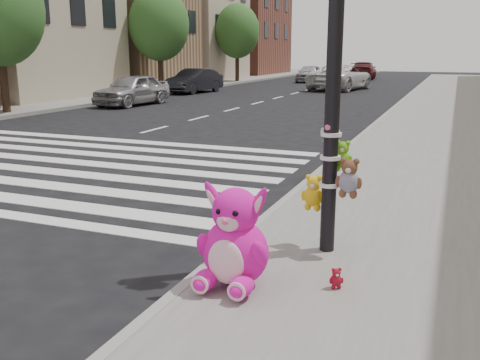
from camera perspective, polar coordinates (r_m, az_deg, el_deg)
The scene contains 17 objects.
ground at distance 5.82m, azimuth -21.70°, elevation -10.68°, with size 120.00×120.00×0.00m, color black.
sidewalk_far at distance 29.48m, azimuth -14.28°, elevation 8.89°, with size 6.00×80.00×0.14m, color slate.
curb_edge at distance 14.13m, azimuth 12.51°, elevation 4.23°, with size 0.12×80.00×0.15m, color gray.
crosswalk at distance 12.43m, azimuth -20.51°, elevation 2.13°, with size 11.00×6.00×0.01m, color silver, non-canonical shape.
bld_far_c at distance 35.51m, azimuth -11.50°, elevation 16.13°, with size 6.00×8.00×8.00m, color #987351.
bld_far_d at distance 43.39m, azimuth -4.77°, elevation 17.17°, with size 6.00×8.00×10.00m, color tan.
bld_far_e at distance 53.42m, azimuth 0.73°, elevation 16.01°, with size 6.00×10.00×9.00m, color brown.
signal_pole at distance 5.73m, azimuth 9.98°, elevation 8.05°, with size 0.71×0.48×4.00m.
tree_far_b at distance 29.84m, azimuth -8.64°, elevation 16.08°, with size 3.20×3.20×5.44m.
tree_far_c at distance 39.73m, azimuth -0.31°, elevation 15.59°, with size 3.20×3.20×5.44m.
pink_bunny at distance 5.01m, azimuth -0.62°, elevation -6.84°, with size 0.71×0.73×1.00m.
red_teddy at distance 5.13m, azimuth 10.22°, elevation -10.26°, with size 0.14×0.10×0.20m, color maroon, non-canonical shape.
car_silver_far at distance 23.72m, azimuth -11.42°, elevation 9.44°, with size 1.59×3.94×1.34m, color #A7A7AC.
car_dark_far at distance 30.31m, azimuth -4.87°, elevation 10.50°, with size 1.40×4.02×1.33m, color black.
car_white_near at distance 33.06m, azimuth 10.69°, elevation 10.72°, with size 2.48×5.39×1.50m, color silver.
car_maroon_near at distance 46.00m, azimuth 13.01°, elevation 11.31°, with size 1.96×4.82×1.40m, color #4F1618.
car_silver_deep at distance 40.90m, azimuth 7.44°, elevation 11.21°, with size 1.52×3.78×1.29m, color #B5B5BA.
Camera 1 is at (3.79, -3.77, 2.30)m, focal length 40.00 mm.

